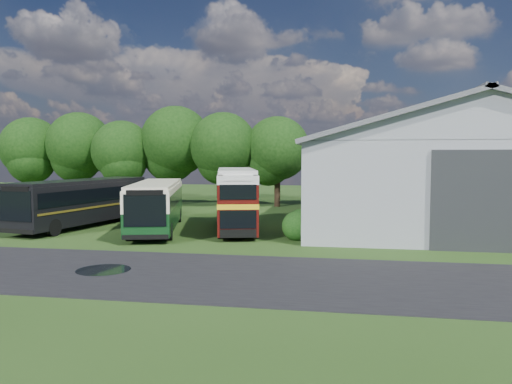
% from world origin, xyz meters
% --- Properties ---
extents(ground, '(120.00, 120.00, 0.00)m').
position_xyz_m(ground, '(0.00, 0.00, 0.00)').
color(ground, '#213E13').
rests_on(ground, ground).
extents(asphalt_road, '(60.00, 8.00, 0.02)m').
position_xyz_m(asphalt_road, '(3.00, -3.00, 0.00)').
color(asphalt_road, black).
rests_on(asphalt_road, ground).
extents(puddle, '(2.20, 2.20, 0.01)m').
position_xyz_m(puddle, '(-1.50, -3.00, 0.00)').
color(puddle, black).
rests_on(puddle, ground).
extents(storage_shed, '(18.80, 24.80, 8.15)m').
position_xyz_m(storage_shed, '(15.00, 15.98, 4.17)').
color(storage_shed, gray).
rests_on(storage_shed, ground).
extents(tree_far_left, '(6.12, 6.12, 8.64)m').
position_xyz_m(tree_far_left, '(-23.00, 24.00, 5.56)').
color(tree_far_left, black).
rests_on(tree_far_left, ground).
extents(tree_left_a, '(6.46, 6.46, 9.12)m').
position_xyz_m(tree_left_a, '(-18.00, 24.50, 5.87)').
color(tree_left_a, black).
rests_on(tree_left_a, ground).
extents(tree_left_b, '(5.78, 5.78, 8.16)m').
position_xyz_m(tree_left_b, '(-13.00, 23.50, 5.25)').
color(tree_left_b, black).
rests_on(tree_left_b, ground).
extents(tree_mid, '(6.80, 6.80, 9.60)m').
position_xyz_m(tree_mid, '(-8.00, 24.80, 6.18)').
color(tree_mid, black).
rests_on(tree_mid, ground).
extents(tree_right_a, '(6.26, 6.26, 8.83)m').
position_xyz_m(tree_right_a, '(-3.00, 23.80, 5.69)').
color(tree_right_a, black).
rests_on(tree_right_a, ground).
extents(tree_right_b, '(5.98, 5.98, 8.45)m').
position_xyz_m(tree_right_b, '(2.00, 24.60, 5.44)').
color(tree_right_b, black).
rests_on(tree_right_b, ground).
extents(shrub_front, '(1.70, 1.70, 1.70)m').
position_xyz_m(shrub_front, '(5.60, 6.00, 0.00)').
color(shrub_front, '#194714').
rests_on(shrub_front, ground).
extents(shrub_mid, '(1.60, 1.60, 1.60)m').
position_xyz_m(shrub_mid, '(5.60, 8.00, 0.00)').
color(shrub_mid, '#194714').
rests_on(shrub_mid, ground).
extents(bus_green_single, '(5.36, 11.37, 3.06)m').
position_xyz_m(bus_green_single, '(-3.49, 8.05, 1.63)').
color(bus_green_single, black).
rests_on(bus_green_single, ground).
extents(bus_maroon_double, '(4.42, 9.37, 3.90)m').
position_xyz_m(bus_maroon_double, '(1.47, 8.86, 1.95)').
color(bus_maroon_double, black).
rests_on(bus_maroon_double, ground).
extents(bus_dark_single, '(4.56, 11.65, 3.13)m').
position_xyz_m(bus_dark_single, '(-9.02, 8.90, 1.67)').
color(bus_dark_single, black).
rests_on(bus_dark_single, ground).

